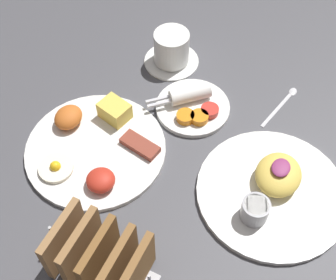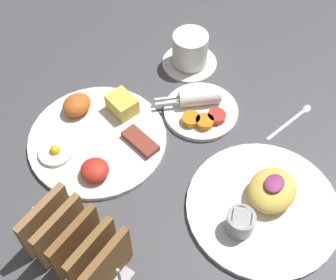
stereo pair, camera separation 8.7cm
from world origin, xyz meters
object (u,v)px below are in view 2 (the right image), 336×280
coffee_cup (190,51)px  plate_condiments (201,109)px  plate_breakfast (97,136)px  plate_foreground (263,204)px  toast_rack (76,244)px

coffee_cup → plate_condiments: bearing=-136.7°
plate_breakfast → plate_foreground: (0.05, -0.33, 0.00)m
plate_breakfast → coffee_cup: bearing=-5.8°
toast_rack → coffee_cup: bearing=12.7°
plate_breakfast → plate_condiments: (0.17, -0.13, 0.00)m
toast_rack → plate_breakfast: bearing=34.3°
plate_condiments → toast_rack: size_ratio=0.89×
plate_condiments → plate_breakfast: bearing=143.8°
toast_rack → coffee_cup: toast_rack is taller
plate_condiments → plate_foreground: (-0.12, -0.21, 0.00)m
coffee_cup → toast_rack: bearing=-167.3°
plate_breakfast → plate_foreground: 0.34m
plate_foreground → toast_rack: size_ratio=1.49×
plate_condiments → plate_foreground: size_ratio=0.60×
plate_foreground → coffee_cup: size_ratio=2.23×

